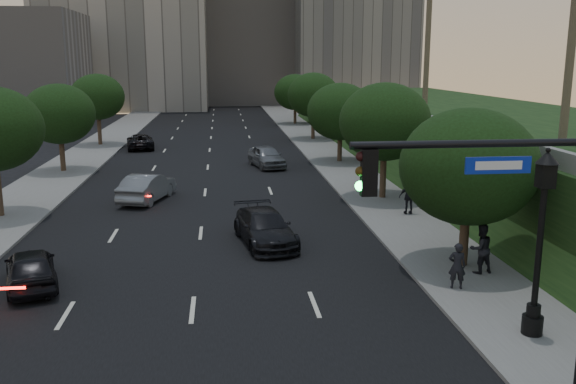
{
  "coord_description": "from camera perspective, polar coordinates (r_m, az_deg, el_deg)",
  "views": [
    {
      "loc": [
        1.05,
        -13.72,
        7.96
      ],
      "look_at": [
        3.25,
        6.2,
        3.6
      ],
      "focal_mm": 38.0,
      "sensor_mm": 36.0,
      "label": 1
    }
  ],
  "objects": [
    {
      "name": "road_surface",
      "position": [
        44.45,
        -7.56,
        1.87
      ],
      "size": [
        16.0,
        140.0,
        0.02
      ],
      "primitive_type": "cube",
      "color": "black",
      "rests_on": "ground"
    },
    {
      "name": "sidewalk_right",
      "position": [
        45.37,
        5.5,
        2.21
      ],
      "size": [
        4.5,
        140.0,
        0.15
      ],
      "primitive_type": "cube",
      "color": "slate",
      "rests_on": "ground"
    },
    {
      "name": "sidewalk_left",
      "position": [
        45.84,
        -20.48,
        1.59
      ],
      "size": [
        4.5,
        140.0,
        0.15
      ],
      "primitive_type": "cube",
      "color": "slate",
      "rests_on": "ground"
    },
    {
      "name": "embankment",
      "position": [
        47.06,
        20.25,
        4.24
      ],
      "size": [
        18.0,
        90.0,
        4.0
      ],
      "primitive_type": "cube",
      "color": "black",
      "rests_on": "ground"
    },
    {
      "name": "parapet_wall",
      "position": [
        43.69,
        10.36,
        7.34
      ],
      "size": [
        0.35,
        90.0,
        0.7
      ],
      "primitive_type": "cube",
      "color": "slate",
      "rests_on": "embankment"
    },
    {
      "name": "office_block_left",
      "position": [
        107.09,
        -14.97,
        16.18
      ],
      "size": [
        26.0,
        20.0,
        32.0
      ],
      "primitive_type": "cube",
      "color": "#9C9588",
      "rests_on": "ground"
    },
    {
      "name": "office_block_mid",
      "position": [
        115.94,
        -3.98,
        14.74
      ],
      "size": [
        22.0,
        18.0,
        26.0
      ],
      "primitive_type": "cube",
      "color": "#9C958F",
      "rests_on": "ground"
    },
    {
      "name": "office_block_right",
      "position": [
        112.54,
        5.75,
        17.34
      ],
      "size": [
        20.0,
        22.0,
        36.0
      ],
      "primitive_type": "cube",
      "color": "gray",
      "rests_on": "ground"
    },
    {
      "name": "office_block_filler",
      "position": [
        87.99,
        -24.65,
        10.56
      ],
      "size": [
        18.0,
        16.0,
        14.0
      ],
      "primitive_type": "cube",
      "color": "#9C958F",
      "rests_on": "ground"
    },
    {
      "name": "tree_right_a",
      "position": [
        23.93,
        16.54,
        2.29
      ],
      "size": [
        5.2,
        5.2,
        6.24
      ],
      "color": "#38281C",
      "rests_on": "ground"
    },
    {
      "name": "tree_right_b",
      "position": [
        35.13,
        9.05,
        6.5
      ],
      "size": [
        5.2,
        5.2,
        6.74
      ],
      "color": "#38281C",
      "rests_on": "ground"
    },
    {
      "name": "tree_right_c",
      "position": [
        47.79,
        4.92,
        7.5
      ],
      "size": [
        5.2,
        5.2,
        6.24
      ],
      "color": "#38281C",
      "rests_on": "ground"
    },
    {
      "name": "tree_right_d",
      "position": [
        61.52,
        2.38,
        9.06
      ],
      "size": [
        5.2,
        5.2,
        6.74
      ],
      "color": "#38281C",
      "rests_on": "ground"
    },
    {
      "name": "tree_right_e",
      "position": [
        76.38,
        0.67,
        9.32
      ],
      "size": [
        5.2,
        5.2,
        6.24
      ],
      "color": "#38281C",
      "rests_on": "ground"
    },
    {
      "name": "tree_left_c",
      "position": [
        46.29,
        -20.63,
        6.85
      ],
      "size": [
        5.0,
        5.0,
        6.34
      ],
      "color": "#38281C",
      "rests_on": "ground"
    },
    {
      "name": "tree_left_d",
      "position": [
        59.9,
        -17.41,
        8.49
      ],
      "size": [
        5.0,
        5.0,
        6.71
      ],
      "color": "#38281C",
      "rests_on": "ground"
    },
    {
      "name": "traffic_signal_mast",
      "position": [
        14.25,
        22.88,
        -6.24
      ],
      "size": [
        5.68,
        0.56,
        7.0
      ],
      "color": "black",
      "rests_on": "ground"
    },
    {
      "name": "street_lamp",
      "position": [
        18.71,
        22.42,
        -5.22
      ],
      "size": [
        0.64,
        0.64,
        5.62
      ],
      "color": "black",
      "rests_on": "ground"
    },
    {
      "name": "sedan_near_left",
      "position": [
        23.7,
        -22.93,
        -6.55
      ],
      "size": [
        2.88,
        4.48,
        1.42
      ],
      "primitive_type": "imported",
      "rotation": [
        0.0,
        0.0,
        3.46
      ],
      "color": "black",
      "rests_on": "ground"
    },
    {
      "name": "sedan_mid_left",
      "position": [
        35.8,
        -13.04,
        0.42
      ],
      "size": [
        3.02,
        5.15,
        1.6
      ],
      "primitive_type": "imported",
      "rotation": [
        0.0,
        0.0,
        2.85
      ],
      "color": "slate",
      "rests_on": "ground"
    },
    {
      "name": "sedan_far_left",
      "position": [
        57.12,
        -13.67,
        4.62
      ],
      "size": [
        3.05,
        5.28,
        1.38
      ],
      "primitive_type": "imported",
      "rotation": [
        0.0,
        0.0,
        3.3
      ],
      "color": "black",
      "rests_on": "ground"
    },
    {
      "name": "sedan_near_right",
      "position": [
        26.81,
        -2.18,
        -3.36
      ],
      "size": [
        2.94,
        5.38,
        1.48
      ],
      "primitive_type": "imported",
      "rotation": [
        0.0,
        0.0,
        0.18
      ],
      "color": "black",
      "rests_on": "ground"
    },
    {
      "name": "sedan_far_right",
      "position": [
        46.02,
        -2.02,
        3.34
      ],
      "size": [
        3.0,
        5.13,
        1.64
      ],
      "primitive_type": "imported",
      "rotation": [
        0.0,
        0.0,
        0.23
      ],
      "color": "slate",
      "rests_on": "ground"
    },
    {
      "name": "pedestrian_a",
      "position": [
        22.07,
        15.54,
        -6.66
      ],
      "size": [
        0.68,
        0.53,
        1.64
      ],
      "primitive_type": "imported",
      "rotation": [
        0.0,
        0.0,
        2.88
      ],
      "color": "black",
      "rests_on": "sidewalk_right"
    },
    {
      "name": "pedestrian_b",
      "position": [
        23.84,
        17.59,
        -5.07
      ],
      "size": [
        1.03,
        0.87,
        1.88
      ],
      "primitive_type": "imported",
      "rotation": [
        0.0,
        0.0,
        3.33
      ],
      "color": "black",
      "rests_on": "sidewalk_right"
    },
    {
      "name": "pedestrian_c",
      "position": [
        31.97,
        11.28,
        -0.41
      ],
      "size": [
        1.09,
        0.46,
        1.85
      ],
      "primitive_type": "imported",
      "rotation": [
        0.0,
        0.0,
        3.15
      ],
      "color": "black",
      "rests_on": "sidewalk_right"
    }
  ]
}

